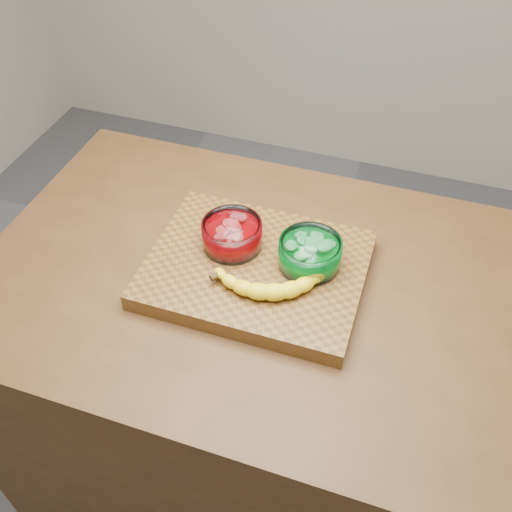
% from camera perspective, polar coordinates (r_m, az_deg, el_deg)
% --- Properties ---
extents(ground, '(3.50, 3.50, 0.00)m').
position_cam_1_polar(ground, '(1.98, -0.00, -20.01)').
color(ground, '#5A5A5F').
rests_on(ground, ground).
extents(counter, '(1.20, 0.80, 0.90)m').
position_cam_1_polar(counter, '(1.58, -0.00, -13.15)').
color(counter, '#4D2F17').
rests_on(counter, ground).
extents(cutting_board, '(0.45, 0.35, 0.04)m').
position_cam_1_polar(cutting_board, '(1.20, -0.00, -1.34)').
color(cutting_board, brown).
rests_on(cutting_board, counter).
extents(bowl_red, '(0.13, 0.13, 0.06)m').
position_cam_1_polar(bowl_red, '(1.21, -2.40, 2.17)').
color(bowl_red, white).
rests_on(bowl_red, cutting_board).
extents(bowl_green, '(0.13, 0.13, 0.06)m').
position_cam_1_polar(bowl_green, '(1.17, 5.40, 0.25)').
color(bowl_green, white).
rests_on(bowl_green, cutting_board).
extents(banana, '(0.25, 0.16, 0.04)m').
position_cam_1_polar(banana, '(1.14, 1.42, -1.85)').
color(banana, yellow).
rests_on(banana, cutting_board).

